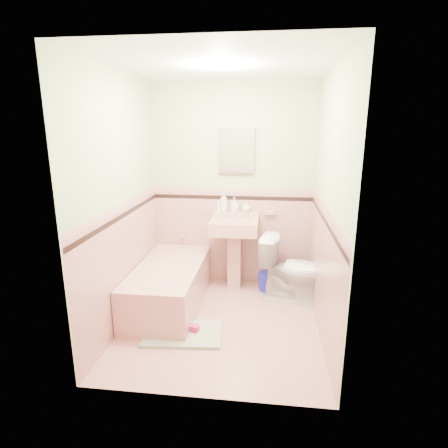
# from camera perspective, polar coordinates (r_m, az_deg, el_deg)

# --- Properties ---
(floor) EXTENTS (2.20, 2.20, 0.00)m
(floor) POSITION_cam_1_polar(r_m,az_deg,el_deg) (3.96, -0.46, -15.09)
(floor) COLOR tan
(floor) RESTS_ON ground
(ceiling) EXTENTS (2.20, 2.20, 0.00)m
(ceiling) POSITION_cam_1_polar(r_m,az_deg,el_deg) (3.47, -0.55, 23.56)
(ceiling) COLOR white
(ceiling) RESTS_ON ground
(wall_back) EXTENTS (2.50, 0.00, 2.50)m
(wall_back) POSITION_cam_1_polar(r_m,az_deg,el_deg) (4.58, 1.30, 5.74)
(wall_back) COLOR #F0E3C3
(wall_back) RESTS_ON ground
(wall_front) EXTENTS (2.50, 0.00, 2.50)m
(wall_front) POSITION_cam_1_polar(r_m,az_deg,el_deg) (2.45, -3.84, -2.38)
(wall_front) COLOR #F0E3C3
(wall_front) RESTS_ON ground
(wall_left) EXTENTS (0.00, 2.50, 2.50)m
(wall_left) POSITION_cam_1_polar(r_m,az_deg,el_deg) (3.76, -15.79, 3.19)
(wall_left) COLOR #F0E3C3
(wall_left) RESTS_ON ground
(wall_right) EXTENTS (0.00, 2.50, 2.50)m
(wall_right) POSITION_cam_1_polar(r_m,az_deg,el_deg) (3.52, 15.88, 2.39)
(wall_right) COLOR #F0E3C3
(wall_right) RESTS_ON ground
(wainscot_back) EXTENTS (2.00, 0.00, 2.00)m
(wainscot_back) POSITION_cam_1_polar(r_m,az_deg,el_deg) (4.71, 1.24, -2.11)
(wainscot_back) COLOR tan
(wainscot_back) RESTS_ON ground
(wainscot_front) EXTENTS (2.00, 0.00, 2.00)m
(wainscot_front) POSITION_cam_1_polar(r_m,az_deg,el_deg) (2.73, -3.55, -15.47)
(wainscot_front) COLOR tan
(wainscot_front) RESTS_ON ground
(wainscot_left) EXTENTS (0.00, 2.20, 2.20)m
(wainscot_left) POSITION_cam_1_polar(r_m,az_deg,el_deg) (3.94, -14.97, -6.12)
(wainscot_left) COLOR tan
(wainscot_left) RESTS_ON ground
(wainscot_right) EXTENTS (0.00, 2.20, 2.20)m
(wainscot_right) POSITION_cam_1_polar(r_m,az_deg,el_deg) (3.71, 14.98, -7.46)
(wainscot_right) COLOR tan
(wainscot_right) RESTS_ON ground
(accent_back) EXTENTS (2.00, 0.00, 2.00)m
(accent_back) POSITION_cam_1_polar(r_m,az_deg,el_deg) (4.58, 1.27, 4.10)
(accent_back) COLOR black
(accent_back) RESTS_ON ground
(accent_front) EXTENTS (2.00, 0.00, 2.00)m
(accent_front) POSITION_cam_1_polar(r_m,az_deg,el_deg) (2.51, -3.71, -5.10)
(accent_front) COLOR black
(accent_front) RESTS_ON ground
(accent_left) EXTENTS (0.00, 2.20, 2.20)m
(accent_left) POSITION_cam_1_polar(r_m,az_deg,el_deg) (3.79, -15.40, 1.26)
(accent_left) COLOR black
(accent_left) RESTS_ON ground
(accent_right) EXTENTS (0.00, 2.20, 2.20)m
(accent_right) POSITION_cam_1_polar(r_m,az_deg,el_deg) (3.55, 15.45, 0.35)
(accent_right) COLOR black
(accent_right) RESTS_ON ground
(cap_back) EXTENTS (2.00, 0.00, 2.00)m
(cap_back) POSITION_cam_1_polar(r_m,az_deg,el_deg) (4.57, 1.27, 5.33)
(cap_back) COLOR tan
(cap_back) RESTS_ON ground
(cap_front) EXTENTS (2.00, 0.00, 2.00)m
(cap_front) POSITION_cam_1_polar(r_m,az_deg,el_deg) (2.48, -3.75, -2.92)
(cap_front) COLOR tan
(cap_front) RESTS_ON ground
(cap_left) EXTENTS (0.00, 2.20, 2.20)m
(cap_left) POSITION_cam_1_polar(r_m,az_deg,el_deg) (3.76, -15.51, 2.74)
(cap_left) COLOR tan
(cap_left) RESTS_ON ground
(cap_right) EXTENTS (0.00, 2.20, 2.20)m
(cap_right) POSITION_cam_1_polar(r_m,az_deg,el_deg) (3.52, 15.56, 1.93)
(cap_right) COLOR tan
(cap_right) RESTS_ON ground
(bathtub) EXTENTS (0.70, 1.50, 0.45)m
(bathtub) POSITION_cam_1_polar(r_m,az_deg,el_deg) (4.26, -8.43, -9.59)
(bathtub) COLOR tan
(bathtub) RESTS_ON floor
(tub_faucet) EXTENTS (0.04, 0.12, 0.04)m
(tub_faucet) POSITION_cam_1_polar(r_m,az_deg,el_deg) (4.77, -6.36, -1.61)
(tub_faucet) COLOR silver
(tub_faucet) RESTS_ON wall_back
(sink) EXTENTS (0.57, 0.48, 0.89)m
(sink) POSITION_cam_1_polar(r_m,az_deg,el_deg) (4.54, 1.57, -4.82)
(sink) COLOR tan
(sink) RESTS_ON floor
(sink_faucet) EXTENTS (0.02, 0.02, 0.10)m
(sink_faucet) POSITION_cam_1_polar(r_m,az_deg,el_deg) (4.53, 1.78, 1.78)
(sink_faucet) COLOR silver
(sink_faucet) RESTS_ON sink
(medicine_cabinet) EXTENTS (0.43, 0.04, 0.54)m
(medicine_cabinet) POSITION_cam_1_polar(r_m,az_deg,el_deg) (4.50, 1.94, 11.34)
(medicine_cabinet) COLOR white
(medicine_cabinet) RESTS_ON wall_back
(soap_dish) EXTENTS (0.13, 0.08, 0.04)m
(soap_dish) POSITION_cam_1_polar(r_m,az_deg,el_deg) (4.58, 7.10, 1.79)
(soap_dish) COLOR tan
(soap_dish) RESTS_ON wall_back
(soap_bottle_left) EXTENTS (0.10, 0.10, 0.24)m
(soap_bottle_left) POSITION_cam_1_polar(r_m,az_deg,el_deg) (4.56, -0.03, 3.47)
(soap_bottle_left) COLOR #B2B2B2
(soap_bottle_left) RESTS_ON sink
(soap_bottle_mid) EXTENTS (0.11, 0.11, 0.18)m
(soap_bottle_mid) POSITION_cam_1_polar(r_m,az_deg,el_deg) (4.55, 1.59, 3.06)
(soap_bottle_mid) COLOR #B2B2B2
(soap_bottle_mid) RESTS_ON sink
(soap_bottle_right) EXTENTS (0.11, 0.11, 0.13)m
(soap_bottle_right) POSITION_cam_1_polar(r_m,az_deg,el_deg) (4.55, 3.48, 2.69)
(soap_bottle_right) COLOR #B2B2B2
(soap_bottle_right) RESTS_ON sink
(tube) EXTENTS (0.04, 0.04, 0.12)m
(tube) POSITION_cam_1_polar(r_m,az_deg,el_deg) (4.58, -0.82, 2.74)
(tube) COLOR white
(tube) RESTS_ON sink
(toilet) EXTENTS (0.82, 0.58, 0.76)m
(toilet) POSITION_cam_1_polar(r_m,az_deg,el_deg) (4.35, 10.70, -6.90)
(toilet) COLOR white
(toilet) RESTS_ON floor
(bucket) EXTENTS (0.26, 0.26, 0.22)m
(bucket) POSITION_cam_1_polar(r_m,az_deg,el_deg) (4.65, 6.61, -8.86)
(bucket) COLOR #1C20BE
(bucket) RESTS_ON floor
(bath_mat) EXTENTS (0.79, 0.56, 0.03)m
(bath_mat) POSITION_cam_1_polar(r_m,az_deg,el_deg) (3.78, -6.37, -16.49)
(bath_mat) COLOR gray
(bath_mat) RESTS_ON floor
(shoe) EXTENTS (0.16, 0.10, 0.06)m
(shoe) POSITION_cam_1_polar(r_m,az_deg,el_deg) (3.77, -5.09, -15.72)
(shoe) COLOR #BF1E59
(shoe) RESTS_ON bath_mat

